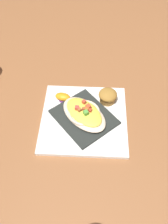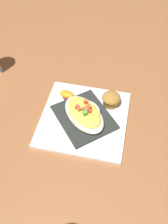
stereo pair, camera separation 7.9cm
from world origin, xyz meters
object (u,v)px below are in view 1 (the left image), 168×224
object	(u,v)px
gratin_dish	(84,113)
muffin	(108,96)
orange_garnish	(63,97)
square_plate	(84,119)

from	to	relation	value
gratin_dish	muffin	world-z (taller)	gratin_dish
gratin_dish	orange_garnish	size ratio (longest dim) A/B	3.18
muffin	orange_garnish	size ratio (longest dim) A/B	1.00
gratin_dish	muffin	distance (m)	0.11
orange_garnish	muffin	bearing A→B (deg)	-80.23
square_plate	orange_garnish	size ratio (longest dim) A/B	4.49
square_plate	gratin_dish	distance (m)	0.03
orange_garnish	square_plate	bearing A→B (deg)	-125.57
orange_garnish	gratin_dish	bearing A→B (deg)	-125.55
gratin_dish	muffin	size ratio (longest dim) A/B	3.17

